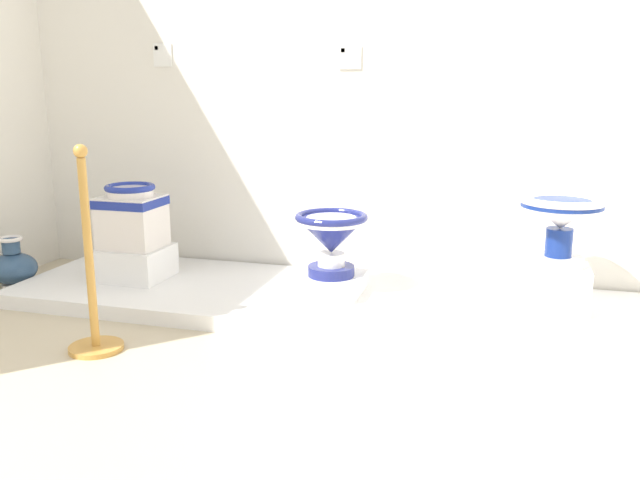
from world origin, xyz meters
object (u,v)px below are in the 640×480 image
object	(u,v)px
antique_toilet_tall_cobalt	(561,216)
info_placard_second	(350,57)
antique_toilet_broad_patterned	(331,235)
stanchion_post_near_left	(92,292)
antique_toilet_leftmost	(132,214)
decorative_vase_companion	(13,267)
plinth_block_leftmost	(135,262)
plinth_block_broad_patterned	(331,284)
info_placard_first	(162,55)
plinth_block_tall_cobalt	(555,288)

from	to	relation	value
antique_toilet_tall_cobalt	info_placard_second	xyz separation A→B (m)	(-1.22, 0.45, 0.81)
antique_toilet_broad_patterned	info_placard_second	size ratio (longest dim) A/B	2.95
antique_toilet_tall_cobalt	stanchion_post_near_left	xyz separation A→B (m)	(-2.10, -0.97, -0.29)
info_placard_second	antique_toilet_leftmost	bearing A→B (deg)	-155.77
decorative_vase_companion	antique_toilet_leftmost	bearing A→B (deg)	11.30
plinth_block_leftmost	stanchion_post_near_left	xyz separation A→B (m)	(0.31, -0.88, 0.11)
plinth_block_broad_patterned	antique_toilet_tall_cobalt	distance (m)	1.28
info_placard_first	antique_toilet_broad_patterned	bearing A→B (deg)	-20.98
plinth_block_tall_cobalt	decorative_vase_companion	size ratio (longest dim) A/B	1.01
decorative_vase_companion	stanchion_post_near_left	xyz separation A→B (m)	(1.07, -0.73, 0.15)
antique_toilet_tall_cobalt	info_placard_first	size ratio (longest dim) A/B	2.89
plinth_block_leftmost	antique_toilet_tall_cobalt	distance (m)	2.45
plinth_block_leftmost	antique_toilet_leftmost	size ratio (longest dim) A/B	1.04
plinth_block_leftmost	info_placard_first	size ratio (longest dim) A/B	2.71
info_placard_first	decorative_vase_companion	size ratio (longest dim) A/B	0.45
plinth_block_tall_cobalt	info_placard_first	size ratio (longest dim) A/B	2.25
plinth_block_tall_cobalt	info_placard_first	world-z (taller)	info_placard_first
decorative_vase_companion	plinth_block_broad_patterned	bearing A→B (deg)	6.03
antique_toilet_leftmost	stanchion_post_near_left	world-z (taller)	stanchion_post_near_left
plinth_block_tall_cobalt	decorative_vase_companion	bearing A→B (deg)	-175.66
antique_toilet_leftmost	plinth_block_broad_patterned	size ratio (longest dim) A/B	0.97
antique_toilet_broad_patterned	antique_toilet_tall_cobalt	world-z (taller)	antique_toilet_tall_cobalt
plinth_block_broad_patterned	plinth_block_tall_cobalt	world-z (taller)	plinth_block_tall_cobalt
plinth_block_tall_cobalt	antique_toilet_tall_cobalt	world-z (taller)	antique_toilet_tall_cobalt
antique_toilet_tall_cobalt	decorative_vase_companion	bearing A→B (deg)	-175.66
decorative_vase_companion	plinth_block_tall_cobalt	bearing A→B (deg)	4.34
plinth_block_tall_cobalt	antique_toilet_tall_cobalt	xyz separation A→B (m)	(-0.00, -0.00, 0.38)
info_placard_second	plinth_block_leftmost	bearing A→B (deg)	-155.77
stanchion_post_near_left	antique_toilet_tall_cobalt	bearing A→B (deg)	24.72
antique_toilet_leftmost	antique_toilet_broad_patterned	size ratio (longest dim) A/B	0.94
plinth_block_leftmost	info_placard_second	world-z (taller)	info_placard_second
plinth_block_tall_cobalt	antique_toilet_broad_patterned	bearing A→B (deg)	-178.47
antique_toilet_leftmost	info_placard_first	xyz separation A→B (m)	(-0.04, 0.54, 0.94)
plinth_block_tall_cobalt	stanchion_post_near_left	size ratio (longest dim) A/B	0.34
plinth_block_broad_patterned	antique_toilet_broad_patterned	bearing A→B (deg)	0.00
antique_toilet_broad_patterned	antique_toilet_tall_cobalt	bearing A→B (deg)	1.53
plinth_block_tall_cobalt	antique_toilet_tall_cobalt	distance (m)	0.38
plinth_block_broad_patterned	info_placard_second	size ratio (longest dim) A/B	2.86
info_placard_first	stanchion_post_near_left	world-z (taller)	info_placard_first
decorative_vase_companion	info_placard_second	bearing A→B (deg)	19.44
antique_toilet_broad_patterned	info_placard_first	distance (m)	1.68
info_placard_second	antique_toilet_tall_cobalt	bearing A→B (deg)	-20.29
info_placard_second	decorative_vase_companion	world-z (taller)	info_placard_second
plinth_block_leftmost	plinth_block_tall_cobalt	size ratio (longest dim) A/B	1.21
info_placard_first	stanchion_post_near_left	size ratio (longest dim) A/B	0.15
info_placard_second	info_placard_first	bearing A→B (deg)	180.00
plinth_block_tall_cobalt	decorative_vase_companion	xyz separation A→B (m)	(-3.17, -0.24, -0.07)
info_placard_first	info_placard_second	distance (m)	1.24
plinth_block_leftmost	decorative_vase_companion	world-z (taller)	decorative_vase_companion
info_placard_second	stanchion_post_near_left	bearing A→B (deg)	-121.94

